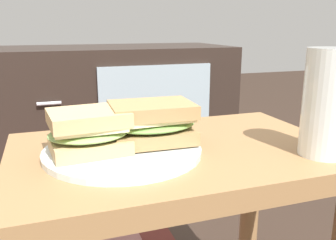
{
  "coord_description": "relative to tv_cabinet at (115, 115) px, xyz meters",
  "views": [
    {
      "loc": [
        -0.21,
        -0.55,
        0.66
      ],
      "look_at": [
        -0.02,
        0.0,
        0.51
      ],
      "focal_mm": 38.53,
      "sensor_mm": 36.0,
      "label": 1
    }
  ],
  "objects": [
    {
      "name": "plate",
      "position": [
        -0.16,
        -0.94,
        0.17
      ],
      "size": [
        0.26,
        0.26,
        0.01
      ],
      "primitive_type": "cylinder",
      "color": "silver",
      "rests_on": "side_table"
    },
    {
      "name": "side_table",
      "position": [
        -0.07,
        -0.95,
        0.08
      ],
      "size": [
        0.56,
        0.36,
        0.46
      ],
      "color": "olive",
      "rests_on": "ground"
    },
    {
      "name": "sandwich_back",
      "position": [
        -0.11,
        -0.94,
        0.22
      ],
      "size": [
        0.15,
        0.11,
        0.07
      ],
      "color": "#9E7A4C",
      "rests_on": "plate"
    },
    {
      "name": "beer_glass",
      "position": [
        0.14,
        -1.06,
        0.25
      ],
      "size": [
        0.08,
        0.08,
        0.17
      ],
      "color": "silver",
      "rests_on": "side_table"
    },
    {
      "name": "sandwich_front",
      "position": [
        -0.21,
        -0.95,
        0.21
      ],
      "size": [
        0.13,
        0.12,
        0.07
      ],
      "color": "tan",
      "rests_on": "plate"
    },
    {
      "name": "tv_cabinet",
      "position": [
        0.0,
        0.0,
        0.0
      ],
      "size": [
        0.96,
        0.46,
        0.58
      ],
      "color": "black",
      "rests_on": "ground"
    }
  ]
}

